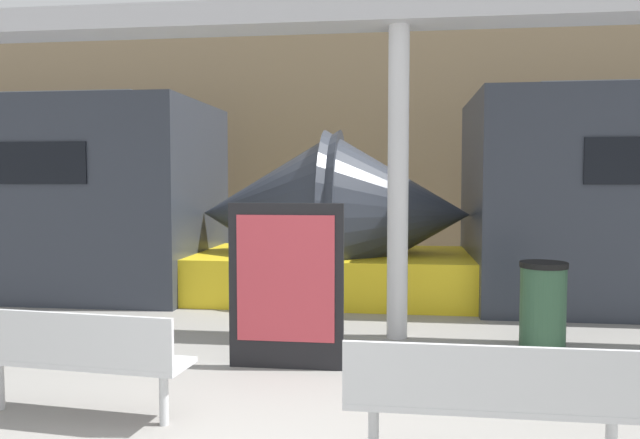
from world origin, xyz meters
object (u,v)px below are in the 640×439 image
object	(u,v)px
bench_near	(492,395)
support_column_near	(398,184)
trash_bin	(543,305)
bench_far	(72,353)
poster_board	(286,285)

from	to	relation	value
bench_near	support_column_near	bearing A→B (deg)	100.22
support_column_near	trash_bin	bearing A→B (deg)	-9.68
bench_far	trash_bin	distance (m)	4.82
trash_bin	poster_board	world-z (taller)	poster_board
trash_bin	poster_board	bearing A→B (deg)	-157.82
bench_near	trash_bin	distance (m)	3.31
bench_far	bench_near	bearing A→B (deg)	-4.63
bench_far	poster_board	distance (m)	2.08
support_column_near	poster_board	bearing A→B (deg)	-128.33
trash_bin	bench_near	bearing A→B (deg)	-107.45
bench_near	trash_bin	size ratio (longest dim) A/B	1.92
bench_near	bench_far	distance (m)	3.10
bench_far	trash_bin	xyz separation A→B (m)	(4.04, 2.61, -0.05)
bench_far	poster_board	bearing A→B (deg)	53.38
bench_near	trash_bin	world-z (taller)	trash_bin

